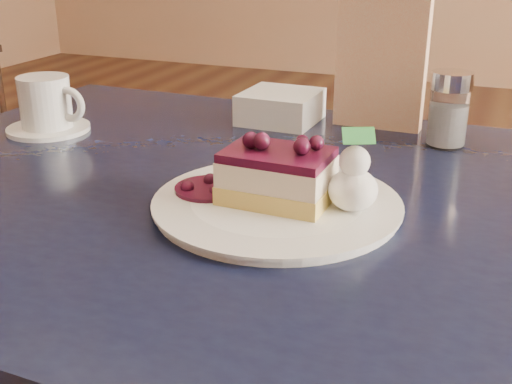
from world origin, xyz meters
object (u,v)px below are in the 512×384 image
at_px(dessert_plate, 277,205).
at_px(cheesecake_slice, 277,176).
at_px(main_table, 291,252).
at_px(coffee_set, 47,107).

height_order(dessert_plate, cheesecake_slice, cheesecake_slice).
xyz_separation_m(dessert_plate, cheesecake_slice, (-0.00, -0.00, 0.04)).
relative_size(main_table, cheesecake_slice, 9.99).
bearing_deg(main_table, dessert_plate, -90.00).
bearing_deg(cheesecake_slice, main_table, 90.00).
bearing_deg(dessert_plate, cheesecake_slice, -110.56).
xyz_separation_m(main_table, coffee_set, (-0.49, 0.12, 0.13)).
relative_size(dessert_plate, cheesecake_slice, 2.26).
distance_m(dessert_plate, coffee_set, 0.52).
xyz_separation_m(main_table, dessert_plate, (-0.00, -0.05, 0.09)).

